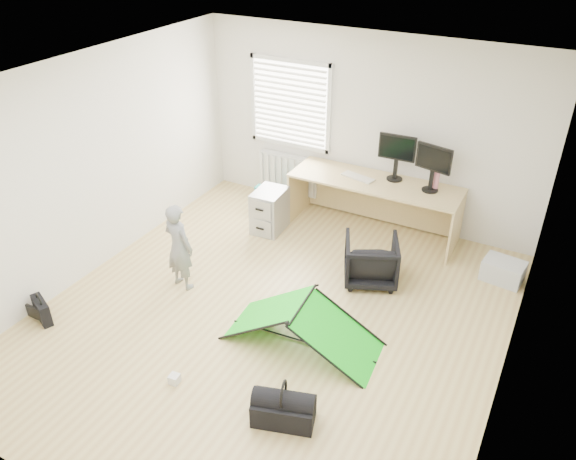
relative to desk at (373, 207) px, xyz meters
The scene contains 18 objects.
ground 2.38m from the desk, 98.09° to the right, with size 5.50×5.50×0.00m, color tan.
back_wall 1.09m from the desk, 127.81° to the left, with size 5.00×0.02×2.70m, color silver.
window 1.95m from the desk, 165.85° to the left, with size 1.20×0.06×1.20m, color silver.
radiator 1.57m from the desk, 167.27° to the left, with size 1.00×0.12×0.60m, color silver.
desk is the anchor object (origin of this frame).
filing_cabinet 1.46m from the desk, 154.78° to the right, with size 0.40×0.53×0.62m, color #A2A3A7.
monitor_left 0.70m from the desk, 41.19° to the left, with size 0.50×0.11×0.48m, color black.
monitor_right 0.98m from the desk, ahead, with size 0.49×0.11×0.47m, color black.
keyboard 0.48m from the desk, behind, with size 0.47×0.16×0.02m, color beige.
thermos 0.96m from the desk, 11.21° to the left, with size 0.07×0.07×0.26m, color #D07487.
office_chair 1.20m from the desk, 70.15° to the right, with size 0.63×0.65×0.59m, color black.
person 2.82m from the desk, 124.75° to the right, with size 0.41×0.27×1.13m, color gray.
kite 2.56m from the desk, 86.05° to the right, with size 1.67×0.74×0.52m, color #13D11A, non-canonical shape.
storage_crate 1.92m from the desk, 10.04° to the right, with size 0.49×0.34×0.27m, color #B4B7BD.
tote_bag 1.68m from the desk, behind, with size 0.33×0.14×0.39m, color teal.
laptop_bag 4.45m from the desk, 125.82° to the right, with size 0.36×0.11×0.27m, color black.
white_box 3.75m from the desk, 100.43° to the right, with size 0.10×0.10×0.10m, color silver.
duffel_bag 3.62m from the desk, 81.96° to the right, with size 0.57×0.29×0.25m, color black.
Camera 1 is at (2.54, -4.36, 4.18)m, focal length 35.00 mm.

